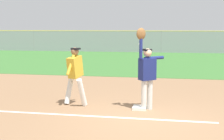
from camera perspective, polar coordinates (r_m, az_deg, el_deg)
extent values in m
plane|color=#936D4C|center=(7.84, 5.74, -9.18)|extent=(69.87, 69.87, 0.00)
cube|color=#3D7533|center=(21.57, 8.62, 1.66)|extent=(49.79, 14.75, 0.01)
cube|color=white|center=(8.83, 5.09, -6.94)|extent=(0.38, 0.38, 0.08)
cylinder|color=silver|center=(8.77, 6.99, -4.49)|extent=(0.21, 0.21, 0.85)
cylinder|color=silver|center=(8.66, 5.90, -4.63)|extent=(0.21, 0.21, 0.85)
cube|color=navy|center=(8.59, 6.52, 0.17)|extent=(0.51, 0.48, 0.60)
sphere|color=#DBAD84|center=(8.54, 6.57, 3.19)|extent=(0.32, 0.32, 0.23)
cube|color=black|center=(8.56, 6.46, 3.71)|extent=(0.29, 0.30, 0.05)
cylinder|color=navy|center=(8.41, 5.34, 4.20)|extent=(0.13, 0.13, 0.62)
cylinder|color=navy|center=(8.68, 7.75, 2.22)|extent=(0.54, 0.45, 0.09)
ellipsoid|color=brown|center=(8.39, 5.37, 6.65)|extent=(0.31, 0.28, 0.32)
cylinder|color=white|center=(8.99, -5.55, -4.16)|extent=(0.27, 0.46, 0.85)
cylinder|color=white|center=(9.43, -7.90, -3.64)|extent=(0.27, 0.46, 0.85)
cube|color=gold|center=(9.09, -6.83, 0.58)|extent=(0.40, 0.58, 0.66)
sphere|color=#8C6647|center=(9.05, -6.88, 3.44)|extent=(0.29, 0.29, 0.23)
cube|color=black|center=(9.02, -6.72, 3.91)|extent=(0.27, 0.26, 0.05)
cylinder|color=gold|center=(9.26, -6.08, 1.25)|extent=(0.20, 0.41, 0.58)
cylinder|color=gold|center=(8.90, -7.63, 0.95)|extent=(0.20, 0.41, 0.58)
sphere|color=white|center=(8.62, 5.16, 4.79)|extent=(0.07, 0.07, 0.07)
cube|color=#93999E|center=(28.85, 9.07, 5.12)|extent=(49.79, 0.06, 1.95)
cylinder|color=yellow|center=(28.82, 9.11, 7.12)|extent=(49.79, 0.06, 0.06)
cylinder|color=gray|center=(31.64, -14.19, 5.21)|extent=(0.08, 0.08, 1.95)
cylinder|color=gray|center=(28.85, 9.07, 5.12)|extent=(0.08, 0.08, 1.95)
cube|color=black|center=(33.18, -2.16, 4.86)|extent=(4.51, 2.16, 0.55)
cube|color=#2D333D|center=(33.16, -2.17, 5.68)|extent=(2.30, 1.88, 0.40)
cylinder|color=black|center=(33.76, 0.65, 4.45)|extent=(0.61, 0.26, 0.60)
cylinder|color=black|center=(31.91, -0.11, 4.25)|extent=(0.61, 0.26, 0.60)
cylinder|color=black|center=(34.52, -4.06, 4.50)|extent=(0.61, 0.26, 0.60)
cylinder|color=black|center=(32.72, -5.07, 4.31)|extent=(0.61, 0.26, 0.60)
cube|color=#B21E1E|center=(32.81, 6.61, 4.78)|extent=(4.54, 2.24, 0.55)
cube|color=#2D333D|center=(32.79, 6.62, 5.61)|extent=(2.33, 1.92, 0.40)
cylinder|color=black|center=(33.83, 9.04, 4.36)|extent=(0.62, 0.27, 0.60)
cylinder|color=black|center=(31.94, 9.23, 4.15)|extent=(0.62, 0.27, 0.60)
cylinder|color=black|center=(33.78, 4.11, 4.43)|extent=(0.62, 0.27, 0.60)
cylinder|color=black|center=(31.89, 4.01, 4.23)|extent=(0.62, 0.27, 0.60)
cube|color=tan|center=(32.28, 15.07, 4.51)|extent=(4.54, 2.24, 0.55)
cube|color=#2D333D|center=(32.26, 15.10, 5.36)|extent=(2.33, 1.91, 0.40)
cylinder|color=black|center=(33.50, 17.25, 4.07)|extent=(0.62, 0.27, 0.60)
cylinder|color=black|center=(31.64, 17.93, 3.84)|extent=(0.62, 0.27, 0.60)
cylinder|color=black|center=(33.04, 12.30, 4.19)|extent=(0.62, 0.27, 0.60)
cylinder|color=black|center=(31.15, 12.70, 3.97)|extent=(0.62, 0.27, 0.60)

